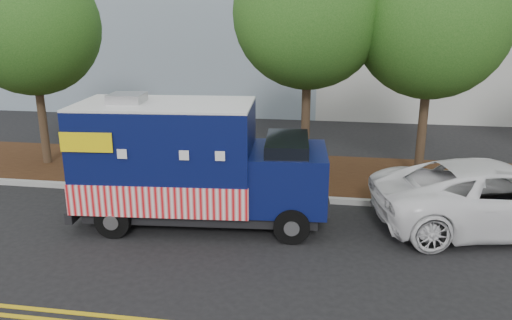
# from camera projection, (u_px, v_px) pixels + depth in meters

# --- Properties ---
(ground) EXTENTS (120.00, 120.00, 0.00)m
(ground) POSITION_uv_depth(u_px,v_px,m) (213.00, 216.00, 12.47)
(ground) COLOR black
(ground) RESTS_ON ground
(curb) EXTENTS (120.00, 0.18, 0.15)m
(curb) POSITION_uv_depth(u_px,v_px,m) (225.00, 194.00, 13.77)
(curb) COLOR #9E9E99
(curb) RESTS_ON ground
(mulch_strip) EXTENTS (120.00, 4.00, 0.15)m
(mulch_strip) POSITION_uv_depth(u_px,v_px,m) (239.00, 171.00, 15.76)
(mulch_strip) COLOR black
(mulch_strip) RESTS_ON ground
(centerline_near) EXTENTS (120.00, 0.10, 0.01)m
(centerline_near) POSITION_uv_depth(u_px,v_px,m) (148.00, 320.00, 8.25)
(centerline_near) COLOR gold
(centerline_near) RESTS_ON ground
(tree_a) EXTENTS (4.17, 4.17, 6.56)m
(tree_a) POSITION_uv_depth(u_px,v_px,m) (31.00, 27.00, 15.24)
(tree_a) COLOR #38281C
(tree_a) RESTS_ON ground
(tree_b) EXTENTS (4.29, 4.29, 7.03)m
(tree_b) POSITION_uv_depth(u_px,v_px,m) (309.00, 13.00, 14.02)
(tree_b) COLOR #38281C
(tree_b) RESTS_ON ground
(tree_c) EXTENTS (4.29, 4.29, 6.82)m
(tree_c) POSITION_uv_depth(u_px,v_px,m) (433.00, 21.00, 13.70)
(tree_c) COLOR #38281C
(tree_c) RESTS_ON ground
(sign_post) EXTENTS (0.06, 0.06, 2.40)m
(sign_post) POSITION_uv_depth(u_px,v_px,m) (143.00, 147.00, 14.30)
(sign_post) COLOR #473828
(sign_post) RESTS_ON ground
(food_truck) EXTENTS (6.08, 2.70, 3.12)m
(food_truck) POSITION_uv_depth(u_px,v_px,m) (189.00, 166.00, 11.77)
(food_truck) COLOR black
(food_truck) RESTS_ON ground
(white_car) EXTENTS (6.13, 3.70, 1.59)m
(white_car) POSITION_uv_depth(u_px,v_px,m) (499.00, 197.00, 11.56)
(white_car) COLOR white
(white_car) RESTS_ON ground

